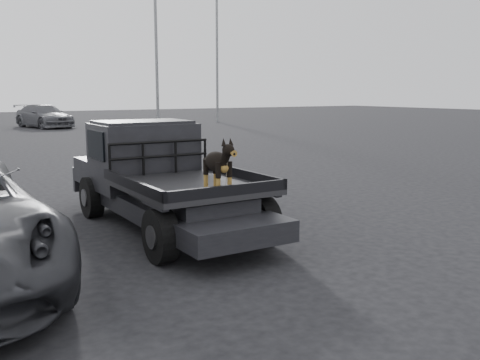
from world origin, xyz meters
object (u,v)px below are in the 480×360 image
dog (217,166)px  floodlight_mid (155,10)px  floodlight_far (217,5)px  distant_car_b (44,116)px  flatbed_ute (166,202)px

dog → floodlight_mid: 26.51m
dog → floodlight_far: (16.41, 29.16, 7.32)m
floodlight_mid → distant_car_b: bearing=134.1°
floodlight_mid → dog: bearing=-111.3°
flatbed_ute → floodlight_far: (16.43, 27.38, 8.15)m
distant_car_b → floodlight_mid: bearing=-59.9°
floodlight_mid → floodlight_far: 8.79m
dog → floodlight_far: bearing=60.6°
flatbed_ute → floodlight_far: bearing=59.0°
flatbed_ute → distant_car_b: bearing=82.1°
flatbed_ute → floodlight_mid: floodlight_mid is taller
dog → floodlight_mid: bearing=68.7°
dog → distant_car_b: 30.05m
dog → flatbed_ute: bearing=90.6°
flatbed_ute → floodlight_mid: bearing=67.1°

